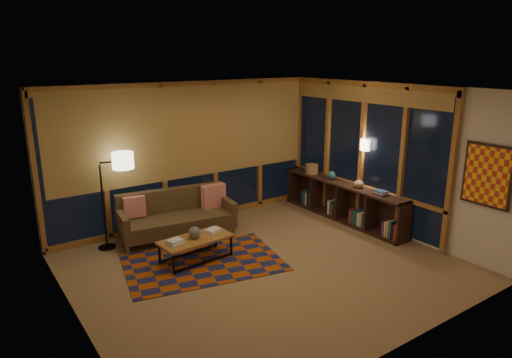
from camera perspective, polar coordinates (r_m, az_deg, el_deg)
floor at (r=7.20m, az=1.05°, el=-10.83°), size 5.50×5.00×0.01m
ceiling at (r=6.48m, az=1.16°, el=11.13°), size 5.50×5.00×0.01m
walls at (r=6.71m, az=1.10°, el=-0.44°), size 5.51×5.01×2.70m
window_wall_back at (r=8.74m, az=-8.28°, el=3.13°), size 5.30×0.16×2.60m
window_wall_right at (r=8.90m, az=12.93°, el=3.12°), size 0.16×3.70×2.60m
wall_art at (r=7.53m, az=26.95°, el=0.40°), size 0.06×0.74×0.94m
wall_sconce at (r=8.72m, az=13.47°, el=4.18°), size 0.12×0.18×0.22m
sofa at (r=8.24m, az=-9.85°, el=-4.52°), size 2.09×1.08×0.82m
pillow_left at (r=8.21m, az=-14.94°, el=-3.52°), size 0.39×0.18×0.37m
pillow_right at (r=8.52m, az=-5.34°, el=-2.07°), size 0.45×0.15×0.45m
area_rug at (r=7.35m, az=-6.64°, el=-10.30°), size 2.67×2.05×0.01m
coffee_table at (r=7.36m, az=-7.51°, el=-8.71°), size 1.18×0.61×0.38m
book_stack_a at (r=7.11m, az=-10.14°, el=-7.69°), size 0.30×0.26×0.08m
book_stack_b at (r=7.48m, az=-5.32°, el=-6.43°), size 0.31×0.27×0.05m
ceramic_pot at (r=7.25m, az=-7.68°, el=-6.63°), size 0.23×0.23×0.19m
floor_lamp at (r=7.95m, az=-18.58°, el=-2.77°), size 0.58×0.41×1.62m
bookshelf at (r=9.15m, az=10.78°, el=-2.75°), size 0.40×2.99×0.75m
basket at (r=9.65m, az=6.98°, el=1.27°), size 0.34×0.34×0.20m
teal_bowl at (r=9.26m, az=9.41°, el=0.47°), size 0.18×0.18×0.16m
vase at (r=8.77m, az=12.72°, el=-0.44°), size 0.24×0.24×0.20m
shelf_book_stack at (r=8.45m, az=15.32°, el=-1.63°), size 0.26×0.31×0.08m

